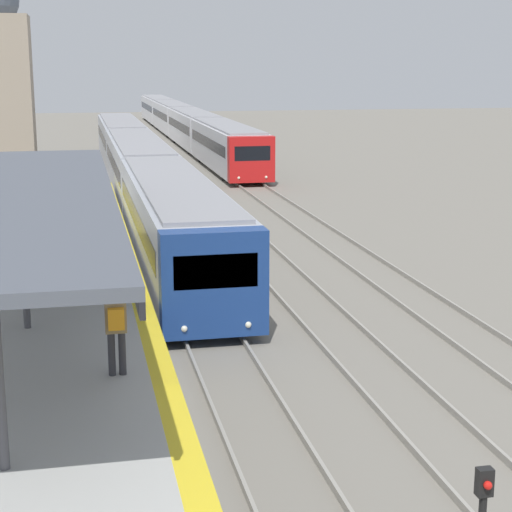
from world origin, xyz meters
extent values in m
cube|color=#4C515B|center=(-4.40, 16.24, 4.02)|extent=(4.00, 17.47, 0.20)
cube|color=black|center=(-2.44, 16.24, 3.80)|extent=(0.08, 17.47, 0.24)
cylinder|color=#47474C|center=(-4.40, 16.24, 2.46)|extent=(0.16, 0.16, 2.91)
cylinder|color=#47474C|center=(-4.40, 23.23, 2.46)|extent=(0.16, 0.16, 2.91)
cylinder|color=#2D2D33|center=(-2.67, 12.83, 1.43)|extent=(0.14, 0.14, 0.85)
cylinder|color=#2D2D33|center=(-2.47, 12.83, 1.43)|extent=(0.14, 0.14, 0.85)
cube|color=olive|center=(-2.57, 12.83, 2.16)|extent=(0.40, 0.22, 0.60)
sphere|color=tan|center=(-2.57, 12.83, 2.56)|extent=(0.22, 0.22, 0.22)
cube|color=orange|center=(-2.57, 12.63, 2.18)|extent=(0.30, 0.18, 0.40)
cube|color=navy|center=(0.00, 17.15, 1.58)|extent=(2.63, 0.70, 2.63)
cube|color=black|center=(0.00, 16.82, 1.95)|extent=(2.05, 0.04, 0.84)
sphere|color=#EFEACC|center=(-0.79, 16.81, 0.57)|extent=(0.16, 0.16, 0.16)
sphere|color=#EFEACC|center=(0.79, 16.81, 0.57)|extent=(0.16, 0.16, 0.16)
cube|color=#A8ADB7|center=(0.00, 25.32, 1.58)|extent=(2.63, 15.64, 2.63)
cube|color=gray|center=(0.00, 25.32, 2.96)|extent=(2.31, 15.32, 0.12)
cube|color=black|center=(0.00, 25.32, 1.87)|extent=(2.65, 14.39, 0.68)
cylinder|color=black|center=(-1.12, 20.24, 0.35)|extent=(0.12, 0.70, 0.70)
cylinder|color=black|center=(1.12, 20.24, 0.35)|extent=(0.12, 0.70, 0.70)
cylinder|color=black|center=(-1.12, 30.40, 0.35)|extent=(0.12, 0.70, 0.70)
cylinder|color=black|center=(1.12, 30.40, 0.35)|extent=(0.12, 0.70, 0.70)
cube|color=#A8ADB7|center=(0.00, 41.31, 1.58)|extent=(2.63, 15.64, 2.63)
cube|color=gray|center=(0.00, 41.31, 2.96)|extent=(2.31, 15.32, 0.12)
cube|color=black|center=(0.00, 41.31, 1.87)|extent=(2.65, 14.39, 0.68)
cylinder|color=black|center=(-1.12, 36.22, 0.35)|extent=(0.12, 0.70, 0.70)
cylinder|color=black|center=(1.12, 36.22, 0.35)|extent=(0.12, 0.70, 0.70)
cylinder|color=black|center=(-1.12, 46.39, 0.35)|extent=(0.12, 0.70, 0.70)
cylinder|color=black|center=(1.12, 46.39, 0.35)|extent=(0.12, 0.70, 0.70)
cube|color=#A8ADB7|center=(0.00, 57.29, 1.58)|extent=(2.63, 15.64, 2.63)
cube|color=gray|center=(0.00, 57.29, 2.96)|extent=(2.31, 15.32, 0.12)
cube|color=black|center=(0.00, 57.29, 1.87)|extent=(2.65, 14.39, 0.68)
cylinder|color=black|center=(-1.12, 52.21, 0.35)|extent=(0.12, 0.70, 0.70)
cylinder|color=black|center=(1.12, 52.21, 0.35)|extent=(0.12, 0.70, 0.70)
cylinder|color=black|center=(-1.12, 62.37, 0.35)|extent=(0.12, 0.70, 0.70)
cylinder|color=black|center=(1.12, 62.37, 0.35)|extent=(0.12, 0.70, 0.70)
cube|color=red|center=(6.46, 43.98, 1.55)|extent=(2.60, 0.70, 2.56)
cube|color=black|center=(6.46, 43.65, 1.91)|extent=(2.03, 0.04, 0.82)
sphere|color=#EFEACC|center=(5.68, 43.64, 0.57)|extent=(0.16, 0.16, 0.16)
sphere|color=#EFEACC|center=(7.24, 43.64, 0.57)|extent=(0.16, 0.16, 0.16)
cube|color=silver|center=(6.46, 51.83, 1.55)|extent=(2.60, 14.99, 2.56)
cube|color=gray|center=(6.46, 51.83, 2.89)|extent=(2.29, 14.69, 0.12)
cube|color=black|center=(6.46, 51.83, 1.83)|extent=(2.62, 13.79, 0.67)
cylinder|color=black|center=(5.36, 46.96, 0.35)|extent=(0.12, 0.70, 0.70)
cylinder|color=black|center=(7.57, 46.96, 0.35)|extent=(0.12, 0.70, 0.70)
cylinder|color=black|center=(5.36, 56.70, 0.35)|extent=(0.12, 0.70, 0.70)
cylinder|color=black|center=(7.57, 56.70, 0.35)|extent=(0.12, 0.70, 0.70)
cube|color=silver|center=(6.46, 67.17, 1.55)|extent=(2.60, 14.99, 2.56)
cube|color=gray|center=(6.46, 67.17, 2.89)|extent=(2.29, 14.69, 0.12)
cube|color=black|center=(6.46, 67.17, 1.83)|extent=(2.62, 13.79, 0.67)
cylinder|color=black|center=(5.36, 62.30, 0.35)|extent=(0.12, 0.70, 0.70)
cylinder|color=black|center=(7.57, 62.30, 0.35)|extent=(0.12, 0.70, 0.70)
cylinder|color=black|center=(5.36, 72.04, 0.35)|extent=(0.12, 0.70, 0.70)
cylinder|color=black|center=(7.57, 72.04, 0.35)|extent=(0.12, 0.70, 0.70)
cube|color=silver|center=(6.46, 82.51, 1.55)|extent=(2.60, 14.99, 2.56)
cube|color=gray|center=(6.46, 82.51, 2.89)|extent=(2.29, 14.69, 0.12)
cube|color=black|center=(6.46, 82.51, 1.83)|extent=(2.62, 13.79, 0.67)
cylinder|color=black|center=(5.36, 77.64, 0.35)|extent=(0.12, 0.70, 0.70)
cylinder|color=black|center=(7.57, 77.64, 0.35)|extent=(0.12, 0.70, 0.70)
cylinder|color=black|center=(5.36, 87.38, 0.35)|extent=(0.12, 0.70, 0.70)
cylinder|color=black|center=(7.57, 87.38, 0.35)|extent=(0.12, 0.70, 0.70)
cube|color=silver|center=(6.46, 97.85, 1.55)|extent=(2.60, 14.99, 2.56)
cube|color=gray|center=(6.46, 97.85, 2.89)|extent=(2.29, 14.69, 0.12)
cube|color=black|center=(6.46, 97.85, 1.83)|extent=(2.62, 13.79, 0.67)
cylinder|color=black|center=(5.36, 92.98, 0.35)|extent=(0.12, 0.70, 0.70)
cylinder|color=black|center=(7.57, 92.98, 0.35)|extent=(0.12, 0.70, 0.70)
cylinder|color=black|center=(5.36, 102.72, 0.35)|extent=(0.12, 0.70, 0.70)
cylinder|color=black|center=(7.57, 102.72, 0.35)|extent=(0.12, 0.70, 0.70)
cube|color=black|center=(1.55, 5.98, 1.82)|extent=(0.20, 0.14, 0.36)
sphere|color=red|center=(1.55, 5.89, 1.82)|extent=(0.11, 0.11, 0.11)
camera|label=1|loc=(-3.17, -2.82, 6.84)|focal=60.00mm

